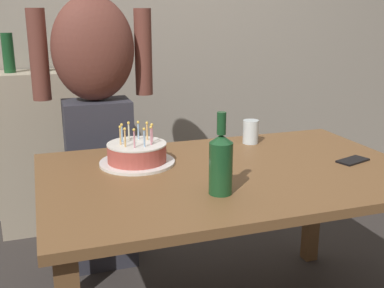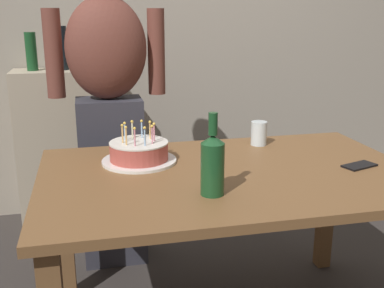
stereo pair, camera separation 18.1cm
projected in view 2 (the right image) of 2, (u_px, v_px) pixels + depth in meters
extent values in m
cube|color=#9E9384|center=(163.00, 21.00, 3.17)|extent=(5.20, 0.10, 2.60)
cube|color=brown|center=(229.00, 175.00, 1.87)|extent=(1.50, 0.96, 0.03)
cube|color=brown|center=(65.00, 231.00, 2.21)|extent=(0.07, 0.07, 0.70)
cube|color=brown|center=(326.00, 206.00, 2.50)|extent=(0.07, 0.07, 0.70)
cylinder|color=white|center=(139.00, 161.00, 1.98)|extent=(0.32, 0.32, 0.01)
cylinder|color=#B24C42|center=(139.00, 151.00, 1.97)|extent=(0.25, 0.25, 0.07)
cylinder|color=silver|center=(139.00, 143.00, 1.96)|extent=(0.25, 0.25, 0.01)
cylinder|color=#93B7DB|center=(142.00, 130.00, 2.01)|extent=(0.01, 0.01, 0.07)
sphere|color=#F9C64C|center=(142.00, 121.00, 2.00)|extent=(0.01, 0.01, 0.01)
cylinder|color=beige|center=(132.00, 131.00, 2.00)|extent=(0.01, 0.01, 0.07)
sphere|color=#F9C64C|center=(132.00, 121.00, 1.99)|extent=(0.01, 0.01, 0.01)
cylinder|color=#93B7DB|center=(125.00, 132.00, 1.97)|extent=(0.01, 0.01, 0.07)
sphere|color=#F9C64C|center=(125.00, 123.00, 1.96)|extent=(0.01, 0.01, 0.01)
cylinder|color=#EAB266|center=(122.00, 135.00, 1.94)|extent=(0.01, 0.01, 0.07)
sphere|color=#F9C64C|center=(122.00, 125.00, 1.92)|extent=(0.01, 0.01, 0.01)
cylinder|color=#EAB266|center=(126.00, 137.00, 1.90)|extent=(0.01, 0.01, 0.07)
sphere|color=#F9C64C|center=(126.00, 127.00, 1.89)|extent=(0.01, 0.01, 0.01)
cylinder|color=pink|center=(135.00, 138.00, 1.88)|extent=(0.01, 0.01, 0.07)
sphere|color=#F9C64C|center=(134.00, 128.00, 1.87)|extent=(0.01, 0.01, 0.01)
cylinder|color=#93B7DB|center=(145.00, 138.00, 1.89)|extent=(0.01, 0.01, 0.07)
sphere|color=#F9C64C|center=(145.00, 128.00, 1.88)|extent=(0.01, 0.01, 0.01)
cylinder|color=pink|center=(152.00, 136.00, 1.92)|extent=(0.01, 0.01, 0.07)
sphere|color=#F9C64C|center=(152.00, 126.00, 1.91)|extent=(0.01, 0.01, 0.01)
cylinder|color=pink|center=(154.00, 133.00, 1.96)|extent=(0.01, 0.01, 0.07)
sphere|color=#F9C64C|center=(154.00, 124.00, 1.95)|extent=(0.01, 0.01, 0.01)
cylinder|color=#EAB266|center=(150.00, 131.00, 1.99)|extent=(0.01, 0.01, 0.07)
sphere|color=#F9C64C|center=(150.00, 122.00, 1.98)|extent=(0.01, 0.01, 0.01)
cylinder|color=silver|center=(259.00, 133.00, 2.23)|extent=(0.08, 0.08, 0.11)
cylinder|color=#194723|center=(212.00, 169.00, 1.61)|extent=(0.08, 0.08, 0.19)
cone|color=#194723|center=(213.00, 139.00, 1.58)|extent=(0.08, 0.08, 0.03)
cylinder|color=#194723|center=(213.00, 124.00, 1.56)|extent=(0.03, 0.03, 0.08)
cube|color=black|center=(359.00, 166.00, 1.92)|extent=(0.16, 0.11, 0.01)
cube|color=#33333D|center=(113.00, 182.00, 2.55)|extent=(0.34, 0.23, 0.92)
ellipsoid|color=brown|center=(106.00, 48.00, 2.36)|extent=(0.41, 0.27, 0.52)
cylinder|color=brown|center=(156.00, 52.00, 2.45)|extent=(0.09, 0.09, 0.44)
cylinder|color=brown|center=(54.00, 54.00, 2.34)|extent=(0.09, 0.09, 0.44)
cube|color=tan|center=(68.00, 148.00, 3.04)|extent=(0.62, 0.30, 1.01)
cylinder|color=#194723|center=(31.00, 51.00, 2.83)|extent=(0.07, 0.07, 0.23)
cylinder|color=black|center=(61.00, 48.00, 2.86)|extent=(0.08, 0.08, 0.27)
cylinder|color=#194723|center=(91.00, 53.00, 2.91)|extent=(0.08, 0.08, 0.20)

